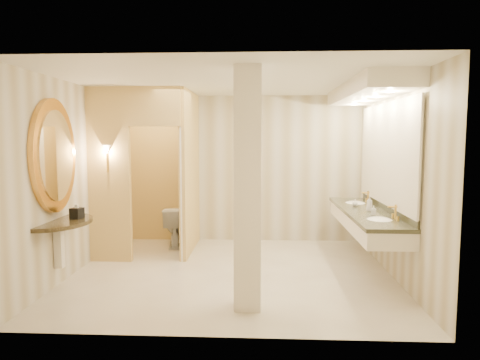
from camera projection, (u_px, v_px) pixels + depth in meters
The scene contains 16 objects.
floor at pixel (232, 273), 6.13m from camera, with size 4.50×4.50×0.00m, color silver.
ceiling at pixel (231, 81), 5.86m from camera, with size 4.50×4.50×0.00m, color silver.
wall_back at pixel (239, 169), 7.98m from camera, with size 4.50×0.02×2.70m, color beige.
wall_front at pixel (217, 199), 4.01m from camera, with size 4.50×0.02×2.70m, color beige.
wall_left at pixel (75, 178), 6.11m from camera, with size 0.02×4.00×2.70m, color beige.
wall_right at pixel (394, 180), 5.89m from camera, with size 0.02×4.00×2.70m, color beige.
toilet_closet at pixel (168, 171), 7.01m from camera, with size 1.50×1.55×2.70m.
wall_sconce at pixel (107, 151), 6.48m from camera, with size 0.14×0.14×0.42m.
vanity at pixel (370, 159), 6.16m from camera, with size 0.75×2.83×2.09m.
console_shelf at pixel (55, 183), 5.44m from camera, with size 1.11×1.11×2.00m.
pillar at pixel (248, 190), 4.74m from camera, with size 0.30×0.30×2.70m, color white.
tissue_box at pixel (77, 213), 5.60m from camera, with size 0.14×0.14×0.14m, color black.
toilet at pixel (175, 226), 7.62m from camera, with size 0.40×0.70×0.72m, color white.
soap_bottle_a at pixel (374, 210), 5.87m from camera, with size 0.06×0.06×0.13m, color beige.
soap_bottle_b at pixel (355, 203), 6.58m from camera, with size 0.09×0.09×0.11m, color silver.
soap_bottle_c at pixel (369, 204), 6.14m from camera, with size 0.08×0.09×0.22m, color #C6B28C.
Camera 1 is at (0.41, -5.96, 1.92)m, focal length 32.00 mm.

